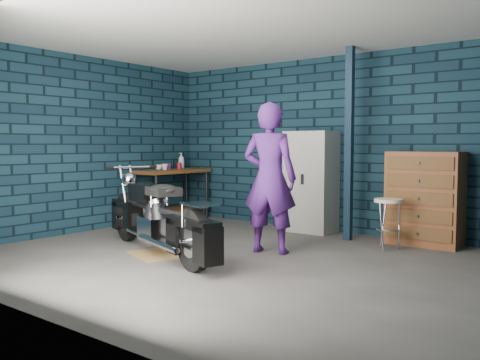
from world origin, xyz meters
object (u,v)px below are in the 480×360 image
object	(u,v)px
tool_chest	(424,198)
shop_stool	(388,224)
motorcycle	(157,212)
person	(270,178)
locker	(311,182)
storage_bin	(152,217)
workbench	(173,195)

from	to	relation	value
tool_chest	shop_stool	bearing A→B (deg)	-114.79
motorcycle	person	world-z (taller)	person
locker	shop_stool	bearing A→B (deg)	-21.83
person	shop_stool	size ratio (longest dim) A/B	2.84
motorcycle	shop_stool	distance (m)	2.93
storage_bin	tool_chest	distance (m)	4.33
workbench	person	distance (m)	3.08
shop_stool	storage_bin	bearing A→B (deg)	-173.66
workbench	tool_chest	xyz separation A→B (m)	(4.20, 0.52, 0.17)
shop_stool	tool_chest	bearing A→B (deg)	65.21
storage_bin	shop_stool	size ratio (longest dim) A/B	0.64
storage_bin	shop_stool	bearing A→B (deg)	6.34
motorcycle	shop_stool	size ratio (longest dim) A/B	3.68
motorcycle	storage_bin	xyz separation A→B (m)	(-1.79, 1.57, -0.40)
tool_chest	shop_stool	distance (m)	0.71
shop_stool	workbench	bearing A→B (deg)	179.04
locker	tool_chest	size ratio (longest dim) A/B	1.24
storage_bin	tool_chest	size ratio (longest dim) A/B	0.33
motorcycle	storage_bin	bearing A→B (deg)	159.13
person	locker	xyz separation A→B (m)	(-0.35, 1.66, -0.16)
motorcycle	person	xyz separation A→B (m)	(1.01, 0.94, 0.40)
workbench	locker	bearing A→B (deg)	11.88
storage_bin	tool_chest	xyz separation A→B (m)	(4.18, 1.02, 0.50)
tool_chest	shop_stool	size ratio (longest dim) A/B	1.92
motorcycle	person	bearing A→B (deg)	63.28
locker	tool_chest	bearing A→B (deg)	0.00
motorcycle	workbench	bearing A→B (deg)	151.57
person	tool_chest	world-z (taller)	person
person	storage_bin	world-z (taller)	person
shop_stool	motorcycle	bearing A→B (deg)	-136.54
workbench	motorcycle	distance (m)	2.75
workbench	motorcycle	world-z (taller)	motorcycle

